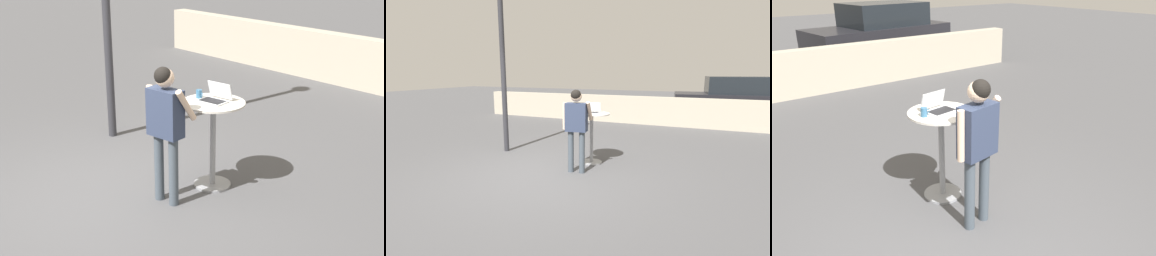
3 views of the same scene
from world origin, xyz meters
TOP-DOWN VIEW (x-y plane):
  - ground_plane at (0.00, 0.00)m, footprint 50.00×50.00m
  - cafe_table at (0.52, 1.13)m, footprint 0.75×0.75m
  - laptop at (0.52, 1.16)m, footprint 0.37×0.33m
  - coffee_mug at (0.29, 1.11)m, footprint 0.11×0.07m
  - standing_person at (0.48, 0.43)m, footprint 0.55×0.40m

SIDE VIEW (x-z plane):
  - ground_plane at x=0.00m, z-range 0.00..0.00m
  - cafe_table at x=0.52m, z-range 0.19..1.27m
  - standing_person at x=0.48m, z-range 0.21..1.82m
  - laptop at x=0.52m, z-range 1.02..1.23m
  - coffee_mug at x=0.29m, z-range 1.08..1.18m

